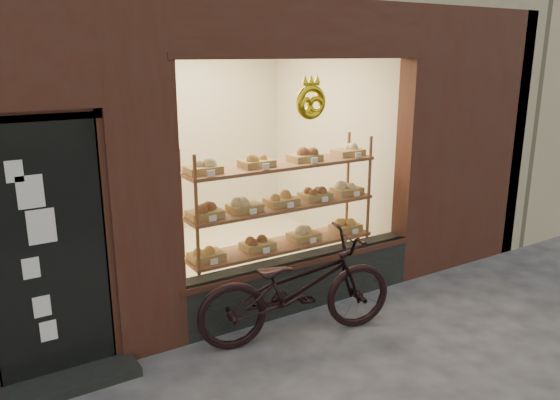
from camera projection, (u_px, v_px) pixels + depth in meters
display_shelf at (281, 218)px, 5.94m from camera, size 2.20×0.45×1.70m
bicycle at (297, 287)px, 5.06m from camera, size 2.00×1.04×1.00m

